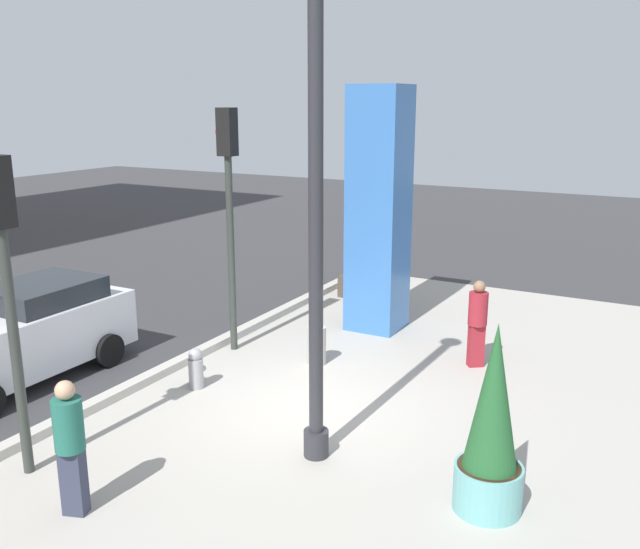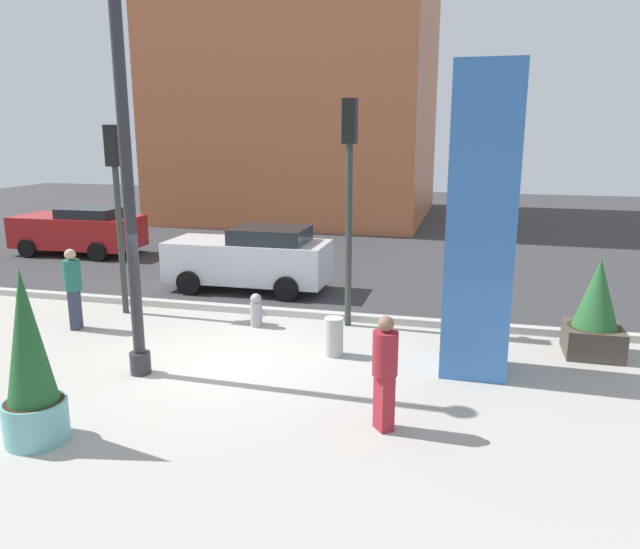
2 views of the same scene
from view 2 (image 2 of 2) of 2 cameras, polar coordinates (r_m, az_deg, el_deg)
ground_plane at (r=15.08m, az=-3.08°, el=-2.84°), size 60.00×60.00×0.00m
plaza_pavement at (r=9.86m, az=-13.59°, el=-12.17°), size 18.00×10.00×0.02m
curb_strip at (r=14.25m, az=-4.12°, el=-3.48°), size 18.00×0.24×0.16m
lamp_post at (r=10.60m, az=-17.48°, el=7.60°), size 0.44×0.44×6.65m
art_pillar_blue at (r=10.71m, az=14.76°, el=4.56°), size 1.12×1.12×5.27m
potted_plant_mid_plaza at (r=12.62m, az=24.33°, el=-3.28°), size 1.03×1.03×1.89m
potted_plant_curbside at (r=9.15m, az=-25.43°, el=-7.79°), size 0.85×0.85×2.45m
fire_hydrant at (r=13.37m, az=-5.96°, el=-3.36°), size 0.36×0.26×0.75m
concrete_bollard at (r=11.62m, az=1.29°, el=-5.84°), size 0.36×0.36×0.75m
traffic_light_corner at (r=12.88m, az=2.75°, el=9.06°), size 0.28×0.42×4.82m
traffic_light_far_side at (r=14.58m, az=-18.43°, el=7.60°), size 0.28×0.42×4.31m
car_intersection at (r=22.69m, az=-21.51°, el=3.90°), size 4.32×2.14×1.65m
car_curb_west at (r=16.39m, az=-6.47°, el=1.53°), size 4.29×1.96×1.72m
pedestrian_on_sidewalk at (r=14.01m, az=-22.06°, el=-0.90°), size 0.46×0.46×1.76m
pedestrian_by_curb at (r=8.68m, az=6.07°, el=-8.64°), size 0.50×0.50×1.70m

